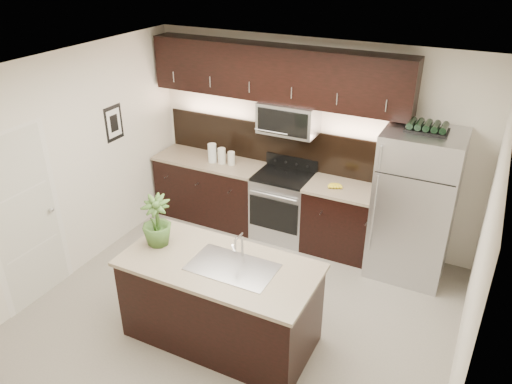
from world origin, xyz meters
TOP-DOWN VIEW (x-y plane):
  - ground at (0.00, 0.00)m, footprint 4.50×4.50m
  - room_walls at (-0.11, -0.04)m, footprint 4.52×4.02m
  - counter_run at (-0.46, 1.69)m, footprint 3.51×0.65m
  - upper_fixtures at (-0.43, 1.84)m, footprint 3.49×0.40m
  - island at (0.00, -0.46)m, footprint 1.96×0.96m
  - sink_faucet at (0.15, -0.45)m, footprint 0.84×0.50m
  - refrigerator at (1.48, 1.63)m, footprint 0.90×0.81m
  - wine_rack at (1.48, 1.63)m, footprint 0.46×0.28m
  - plant at (-0.74, -0.43)m, footprint 0.37×0.37m
  - canisters at (-1.22, 1.65)m, footprint 0.40×0.15m
  - french_press at (1.17, 1.64)m, footprint 0.11×0.11m
  - bananas at (0.44, 1.61)m, footprint 0.23×0.21m

SIDE VIEW (x-z plane):
  - ground at x=0.00m, z-range 0.00..0.00m
  - counter_run at x=-0.46m, z-range 0.00..0.94m
  - island at x=0.00m, z-range 0.00..0.94m
  - refrigerator at x=1.48m, z-range 0.00..1.86m
  - sink_faucet at x=0.15m, z-range 0.81..1.10m
  - bananas at x=0.44m, z-range 0.94..1.00m
  - canisters at x=-1.22m, z-range 0.92..1.19m
  - french_press at x=1.17m, z-range 0.90..1.23m
  - plant at x=-0.74m, z-range 0.94..1.48m
  - room_walls at x=-0.11m, z-range 0.34..3.05m
  - wine_rack at x=1.48m, z-range 1.86..1.97m
  - upper_fixtures at x=-0.43m, z-range 1.31..2.97m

